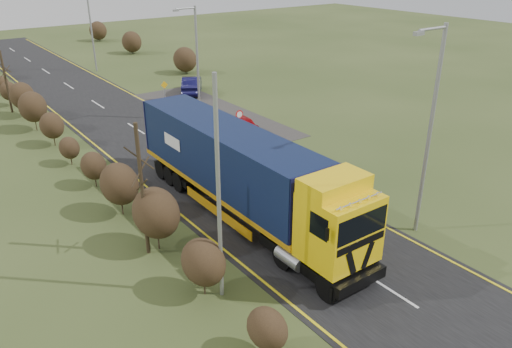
{
  "coord_description": "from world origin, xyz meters",
  "views": [
    {
      "loc": [
        -13.77,
        -13.93,
        12.28
      ],
      "look_at": [
        -0.67,
        3.87,
        2.32
      ],
      "focal_mm": 35.0,
      "sensor_mm": 36.0,
      "label": 1
    }
  ],
  "objects": [
    {
      "name": "left_pole",
      "position": [
        -5.47,
        -0.4,
        4.36
      ],
      "size": [
        0.16,
        0.16,
        8.71
      ],
      "primitive_type": "cylinder",
      "color": "gray",
      "rests_on": "ground"
    },
    {
      "name": "streetlight_far",
      "position": [
        4.5,
        40.8,
        4.63
      ],
      "size": [
        1.8,
        0.18,
        8.45
      ],
      "color": "gray",
      "rests_on": "ground"
    },
    {
      "name": "speed_sign",
      "position": [
        4.97,
        13.51,
        1.48
      ],
      "size": [
        0.59,
        0.1,
        2.14
      ],
      "color": "gray",
      "rests_on": "ground"
    },
    {
      "name": "lorry",
      "position": [
        -1.29,
        4.22,
        2.56
      ],
      "size": [
        3.14,
        16.18,
        4.51
      ],
      "rotation": [
        0.0,
        0.0,
        -0.01
      ],
      "color": "black",
      "rests_on": "ground"
    },
    {
      "name": "warning_board",
      "position": [
        5.32,
        25.69,
        1.04
      ],
      "size": [
        0.66,
        0.11,
        1.74
      ],
      "color": "gray",
      "rests_on": "ground"
    },
    {
      "name": "car_blue_sedan",
      "position": [
        8.5,
        26.44,
        0.79
      ],
      "size": [
        3.97,
        4.93,
        1.58
      ],
      "primitive_type": "imported",
      "rotation": [
        0.0,
        0.0,
        2.58
      ],
      "color": "#0A0932",
      "rests_on": "ground"
    },
    {
      "name": "car_red_hatchback",
      "position": [
        5.97,
        14.89,
        0.62
      ],
      "size": [
        1.78,
        3.75,
        1.24
      ],
      "primitive_type": "imported",
      "rotation": [
        0.0,
        0.0,
        3.05
      ],
      "color": "#98070B",
      "rests_on": "ground"
    },
    {
      "name": "road",
      "position": [
        0.0,
        10.0,
        0.01
      ],
      "size": [
        8.0,
        120.0,
        0.02
      ],
      "primitive_type": "cube",
      "color": "black",
      "rests_on": "ground"
    },
    {
      "name": "lane_markings",
      "position": [
        0.0,
        9.69,
        0.03
      ],
      "size": [
        7.52,
        116.0,
        0.01
      ],
      "color": "yellow",
      "rests_on": "road"
    },
    {
      "name": "streetlight_mid",
      "position": [
        4.86,
        18.97,
        4.73
      ],
      "size": [
        1.84,
        0.18,
        8.61
      ],
      "color": "gray",
      "rests_on": "ground"
    },
    {
      "name": "ground",
      "position": [
        0.0,
        0.0,
        0.0
      ],
      "size": [
        160.0,
        160.0,
        0.0
      ],
      "primitive_type": "plane",
      "color": "#32411C",
      "rests_on": "ground"
    },
    {
      "name": "layby",
      "position": [
        6.5,
        20.0,
        0.01
      ],
      "size": [
        6.0,
        18.0,
        0.02
      ],
      "primitive_type": "cube",
      "color": "#312E2C",
      "rests_on": "ground"
    },
    {
      "name": "streetlight_near",
      "position": [
        4.54,
        -1.77,
        5.31
      ],
      "size": [
        2.04,
        0.19,
        9.6
      ],
      "color": "gray",
      "rests_on": "ground"
    },
    {
      "name": "hedgerow",
      "position": [
        -6.0,
        7.89,
        1.62
      ],
      "size": [
        2.24,
        102.04,
        6.05
      ],
      "color": "black",
      "rests_on": "ground"
    }
  ]
}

